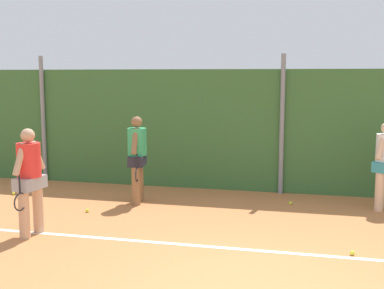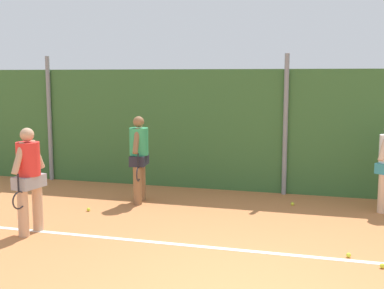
% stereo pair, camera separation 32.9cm
% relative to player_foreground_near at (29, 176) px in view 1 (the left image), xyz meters
% --- Properties ---
extents(ground_plane, '(29.58, 29.58, 0.00)m').
position_rel_player_foreground_near_xyz_m(ground_plane, '(3.65, 0.16, -0.95)').
color(ground_plane, '#C67542').
extents(hedge_fence_backdrop, '(19.23, 0.25, 2.63)m').
position_rel_player_foreground_near_xyz_m(hedge_fence_backdrop, '(3.65, 3.93, 0.37)').
color(hedge_fence_backdrop, '#386633').
rests_on(hedge_fence_backdrop, ground_plane).
extents(fence_post_left, '(0.10, 0.10, 2.95)m').
position_rel_player_foreground_near_xyz_m(fence_post_left, '(-1.90, 3.75, 0.53)').
color(fence_post_left, gray).
rests_on(fence_post_left, ground_plane).
extents(fence_post_center, '(0.10, 0.10, 2.95)m').
position_rel_player_foreground_near_xyz_m(fence_post_center, '(3.65, 3.75, 0.53)').
color(fence_post_center, gray).
rests_on(fence_post_center, ground_plane).
extents(court_baseline_paint, '(14.05, 0.10, 0.01)m').
position_rel_player_foreground_near_xyz_m(court_baseline_paint, '(3.65, 0.12, -0.94)').
color(court_baseline_paint, white).
rests_on(court_baseline_paint, ground_plane).
extents(player_foreground_near, '(0.36, 0.79, 1.69)m').
position_rel_player_foreground_near_xyz_m(player_foreground_near, '(0.00, 0.00, 0.00)').
color(player_foreground_near, tan).
rests_on(player_foreground_near, ground_plane).
extents(player_midcourt, '(0.37, 0.78, 1.71)m').
position_rel_player_foreground_near_xyz_m(player_midcourt, '(0.95, 2.29, 0.01)').
color(player_midcourt, '#8C603D').
rests_on(player_midcourt, ground_plane).
extents(tennis_ball_1, '(0.07, 0.07, 0.07)m').
position_rel_player_foreground_near_xyz_m(tennis_ball_1, '(-1.82, 2.29, -0.92)').
color(tennis_ball_1, '#CCDB33').
rests_on(tennis_ball_1, ground_plane).
extents(tennis_ball_3, '(0.07, 0.07, 0.07)m').
position_rel_player_foreground_near_xyz_m(tennis_ball_3, '(4.85, 0.25, -0.92)').
color(tennis_ball_3, '#CCDB33').
rests_on(tennis_ball_3, ground_plane).
extents(tennis_ball_4, '(0.07, 0.07, 0.07)m').
position_rel_player_foreground_near_xyz_m(tennis_ball_4, '(-1.54, 2.06, -0.92)').
color(tennis_ball_4, '#CCDB33').
rests_on(tennis_ball_4, ground_plane).
extents(tennis_ball_6, '(0.07, 0.07, 0.07)m').
position_rel_player_foreground_near_xyz_m(tennis_ball_6, '(3.90, 2.84, -0.92)').
color(tennis_ball_6, '#CCDB33').
rests_on(tennis_ball_6, ground_plane).
extents(tennis_ball_10, '(0.07, 0.07, 0.07)m').
position_rel_player_foreground_near_xyz_m(tennis_ball_10, '(0.27, 1.42, -0.92)').
color(tennis_ball_10, '#CCDB33').
rests_on(tennis_ball_10, ground_plane).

